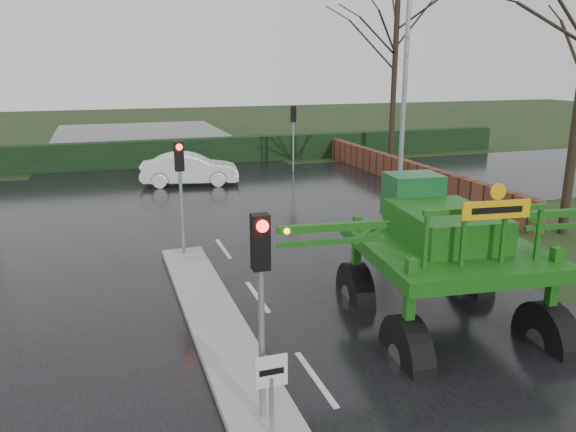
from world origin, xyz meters
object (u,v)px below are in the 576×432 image
object	(u,v)px
keep_left_sign	(271,383)
traffic_signal_mid	(180,174)
traffic_signal_far	(293,124)
white_sedan	(191,185)
street_light_right	(400,55)
traffic_signal_near	(261,275)
crop_sprayer	(407,256)

from	to	relation	value
keep_left_sign	traffic_signal_mid	xyz separation A→B (m)	(0.00, 8.99, 1.53)
traffic_signal_far	white_sedan	xyz separation A→B (m)	(-5.90, -1.82, -2.59)
street_light_right	traffic_signal_far	bearing A→B (deg)	101.95
white_sedan	street_light_right	bearing A→B (deg)	-118.53
traffic_signal_mid	street_light_right	distance (m)	11.05
traffic_signal_near	traffic_signal_far	bearing A→B (deg)	69.64
traffic_signal_far	white_sedan	world-z (taller)	traffic_signal_far
traffic_signal_mid	traffic_signal_far	world-z (taller)	same
keep_left_sign	traffic_signal_far	size ratio (longest dim) A/B	0.38
traffic_signal_far	street_light_right	distance (m)	8.86
traffic_signal_near	traffic_signal_far	size ratio (longest dim) A/B	1.00
traffic_signal_near	white_sedan	size ratio (longest dim) A/B	0.76
traffic_signal_mid	street_light_right	world-z (taller)	street_light_right
keep_left_sign	street_light_right	bearing A→B (deg)	54.88
traffic_signal_far	keep_left_sign	bearing A→B (deg)	70.07
keep_left_sign	traffic_signal_mid	distance (m)	9.12
keep_left_sign	traffic_signal_mid	size ratio (longest dim) A/B	0.38
traffic_signal_far	street_light_right	size ratio (longest dim) A/B	0.35
keep_left_sign	white_sedan	bearing A→B (deg)	84.50
traffic_signal_near	crop_sprayer	bearing A→B (deg)	22.42
traffic_signal_near	white_sedan	world-z (taller)	traffic_signal_near
keep_left_sign	street_light_right	world-z (taller)	street_light_right
street_light_right	white_sedan	bearing A→B (deg)	140.83
white_sedan	crop_sprayer	bearing A→B (deg)	-164.82
traffic_signal_near	crop_sprayer	xyz separation A→B (m)	(3.31, 1.37, -0.52)
traffic_signal_mid	traffic_signal_near	bearing A→B (deg)	-90.00
keep_left_sign	traffic_signal_far	world-z (taller)	traffic_signal_far
keep_left_sign	traffic_signal_near	size ratio (longest dim) A/B	0.38
street_light_right	crop_sprayer	xyz separation A→B (m)	(-6.18, -11.64, -3.92)
keep_left_sign	street_light_right	distance (m)	17.23
traffic_signal_near	crop_sprayer	world-z (taller)	crop_sprayer
keep_left_sign	white_sedan	distance (m)	19.81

